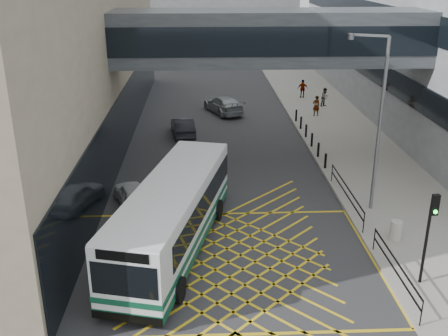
{
  "coord_description": "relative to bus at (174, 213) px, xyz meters",
  "views": [
    {
      "loc": [
        -1.0,
        -18.54,
        11.37
      ],
      "look_at": [
        0.0,
        4.0,
        2.6
      ],
      "focal_mm": 42.0,
      "sensor_mm": 36.0,
      "label": 1
    }
  ],
  "objects": [
    {
      "name": "bus",
      "position": [
        0.0,
        0.0,
        0.0
      ],
      "size": [
        5.09,
        11.25,
        3.08
      ],
      "rotation": [
        0.0,
        0.0,
        -0.24
      ],
      "color": "white",
      "rests_on": "ground"
    },
    {
      "name": "car_silver",
      "position": [
        3.03,
        21.97,
        -0.9
      ],
      "size": [
        3.64,
        5.19,
        1.49
      ],
      "primitive_type": "imported",
      "rotation": [
        0.0,
        0.0,
        3.52
      ],
      "color": "#95999D",
      "rests_on": "ground"
    },
    {
      "name": "pavement",
      "position": [
        11.23,
        13.72,
        -1.57
      ],
      "size": [
        6.0,
        54.0,
        0.16
      ],
      "primitive_type": "cube",
      "color": "gray",
      "rests_on": "ground"
    },
    {
      "name": "kerb_railings",
      "position": [
        8.38,
        0.5,
        -0.77
      ],
      "size": [
        0.05,
        12.54,
        1.0
      ],
      "color": "black",
      "rests_on": "pavement"
    },
    {
      "name": "pedestrian_a",
      "position": [
        10.31,
        20.21,
        -0.69
      ],
      "size": [
        0.71,
        0.56,
        1.6
      ],
      "primitive_type": "imported",
      "rotation": [
        0.0,
        0.0,
        3.33
      ],
      "color": "gray",
      "rests_on": "pavement"
    },
    {
      "name": "litter_bin",
      "position": [
        9.61,
        0.07,
        -1.06
      ],
      "size": [
        0.5,
        0.5,
        0.87
      ],
      "primitive_type": "cylinder",
      "color": "#ADA89E",
      "rests_on": "pavement"
    },
    {
      "name": "skybridge",
      "position": [
        5.23,
        10.72,
        5.85
      ],
      "size": [
        20.0,
        4.1,
        3.0
      ],
      "color": "#3F4449",
      "rests_on": "ground"
    },
    {
      "name": "bollards",
      "position": [
        8.48,
        13.72,
        -1.04
      ],
      "size": [
        0.14,
        10.14,
        0.9
      ],
      "color": "black",
      "rests_on": "pavement"
    },
    {
      "name": "pedestrian_c",
      "position": [
        10.37,
        26.31,
        -0.68
      ],
      "size": [
        0.96,
        0.47,
        1.61
      ],
      "primitive_type": "imported",
      "rotation": [
        0.0,
        0.0,
        3.12
      ],
      "color": "gray",
      "rests_on": "pavement"
    },
    {
      "name": "pedestrian_b",
      "position": [
        11.66,
        23.1,
        -0.71
      ],
      "size": [
        0.86,
        0.82,
        1.55
      ],
      "primitive_type": "imported",
      "rotation": [
        0.0,
        0.0,
        0.69
      ],
      "color": "gray",
      "rests_on": "pavement"
    },
    {
      "name": "traffic_light",
      "position": [
        9.4,
        -3.36,
        0.93
      ],
      "size": [
        0.27,
        0.43,
        3.72
      ],
      "rotation": [
        0.0,
        0.0,
        0.08
      ],
      "color": "black",
      "rests_on": "pavement"
    },
    {
      "name": "street_lamp",
      "position": [
        9.33,
        3.29,
        3.27
      ],
      "size": [
        1.83,
        0.95,
        8.36
      ],
      "rotation": [
        0.0,
        0.0,
        -0.41
      ],
      "color": "slate",
      "rests_on": "pavement"
    },
    {
      "name": "car_white",
      "position": [
        -2.27,
        4.36,
        -1.02
      ],
      "size": [
        2.84,
        4.25,
        1.25
      ],
      "primitive_type": "imported",
      "rotation": [
        0.0,
        0.0,
        3.48
      ],
      "color": "silver",
      "rests_on": "ground"
    },
    {
      "name": "box_junction",
      "position": [
        2.23,
        -1.28,
        -1.64
      ],
      "size": [
        12.0,
        9.0,
        0.01
      ],
      "color": "gold",
      "rests_on": "ground"
    },
    {
      "name": "car_dark",
      "position": [
        -0.11,
        15.96,
        -0.99
      ],
      "size": [
        2.23,
        4.4,
        1.32
      ],
      "primitive_type": "imported",
      "rotation": [
        0.0,
        0.0,
        3.28
      ],
      "color": "black",
      "rests_on": "ground"
    },
    {
      "name": "ground",
      "position": [
        2.23,
        -1.28,
        -1.65
      ],
      "size": [
        120.0,
        120.0,
        0.0
      ],
      "primitive_type": "plane",
      "color": "#333335"
    }
  ]
}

